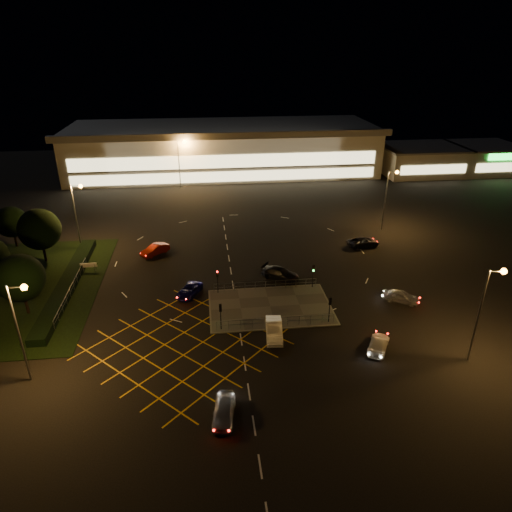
{
  "coord_description": "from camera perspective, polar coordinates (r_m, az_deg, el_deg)",
  "views": [
    {
      "loc": [
        -5.12,
        -47.66,
        28.58
      ],
      "look_at": [
        1.5,
        8.1,
        2.0
      ],
      "focal_mm": 32.0,
      "sensor_mm": 36.0,
      "label": 1
    }
  ],
  "objects": [
    {
      "name": "signal_ne",
      "position": [
        57.66,
        7.15,
        -1.92
      ],
      "size": [
        0.28,
        0.3,
        3.15
      ],
      "color": "black",
      "rests_on": "pedestrian_island"
    },
    {
      "name": "signal_nw",
      "position": [
        56.16,
        -4.85,
        -2.59
      ],
      "size": [
        0.28,
        0.3,
        3.15
      ],
      "color": "black",
      "rests_on": "pedestrian_island"
    },
    {
      "name": "supermarket",
      "position": [
        112.17,
        -4.12,
        13.3
      ],
      "size": [
        72.0,
        26.5,
        10.5
      ],
      "color": "beige",
      "rests_on": "ground"
    },
    {
      "name": "tree_d",
      "position": [
        77.56,
        -28.27,
        3.77
      ],
      "size": [
        4.68,
        4.68,
        6.37
      ],
      "color": "black",
      "rests_on": "ground"
    },
    {
      "name": "car_far_dkgrey",
      "position": [
        60.31,
        3.08,
        -2.18
      ],
      "size": [
        5.44,
        4.73,
        1.5
      ],
      "primitive_type": "imported",
      "rotation": [
        0.0,
        0.0,
        0.95
      ],
      "color": "black",
      "rests_on": "ground"
    },
    {
      "name": "retail_unit_a",
      "position": [
        116.56,
        19.84,
        11.3
      ],
      "size": [
        18.8,
        14.8,
        6.35
      ],
      "color": "beige",
      "rests_on": "ground"
    },
    {
      "name": "grass_verge",
      "position": [
        64.94,
        -26.63,
        -3.66
      ],
      "size": [
        18.0,
        30.0,
        0.08
      ],
      "primitive_type": "cube",
      "color": "black",
      "rests_on": "ground"
    },
    {
      "name": "streetlight_ne",
      "position": [
        77.05,
        16.26,
        7.71
      ],
      "size": [
        1.78,
        0.56,
        10.03
      ],
      "color": "slate",
      "rests_on": "ground"
    },
    {
      "name": "tree_e",
      "position": [
        57.28,
        -27.42,
        -2.44
      ],
      "size": [
        5.4,
        5.4,
        7.35
      ],
      "color": "black",
      "rests_on": "ground"
    },
    {
      "name": "car_approach_white",
      "position": [
        48.86,
        15.05,
        -10.57
      ],
      "size": [
        3.71,
        4.65,
        1.26
      ],
      "primitive_type": "imported",
      "rotation": [
        0.0,
        0.0,
        2.62
      ],
      "color": "silver",
      "rests_on": "ground"
    },
    {
      "name": "ground",
      "position": [
        55.81,
        -0.55,
        -5.47
      ],
      "size": [
        180.0,
        180.0,
        0.0
      ],
      "primitive_type": "plane",
      "color": "black",
      "rests_on": "ground"
    },
    {
      "name": "signal_sw",
      "position": [
        49.24,
        -4.46,
        -6.92
      ],
      "size": [
        0.28,
        0.3,
        3.15
      ],
      "rotation": [
        0.0,
        0.0,
        3.14
      ],
      "color": "black",
      "rests_on": "pedestrian_island"
    },
    {
      "name": "retail_unit_b",
      "position": [
        124.4,
        26.59,
        10.95
      ],
      "size": [
        14.8,
        14.8,
        6.35
      ],
      "color": "beige",
      "rests_on": "ground"
    },
    {
      "name": "car_left_blue",
      "position": [
        57.09,
        -8.36,
        -4.3
      ],
      "size": [
        3.67,
        4.85,
        1.22
      ],
      "primitive_type": "imported",
      "rotation": [
        0.0,
        0.0,
        5.86
      ],
      "color": "#100D53",
      "rests_on": "ground"
    },
    {
      "name": "streetlight_far_left",
      "position": [
        98.26,
        -9.4,
        12.05
      ],
      "size": [
        1.78,
        0.56,
        10.03
      ],
      "color": "slate",
      "rests_on": "ground"
    },
    {
      "name": "pedestrian_island",
      "position": [
        54.3,
        1.79,
        -6.36
      ],
      "size": [
        14.0,
        9.0,
        0.12
      ],
      "primitive_type": "cube",
      "color": "#4C4944",
      "rests_on": "ground"
    },
    {
      "name": "tree_c",
      "position": [
        69.88,
        -25.45,
        3.03
      ],
      "size": [
        5.76,
        5.76,
        7.84
      ],
      "color": "black",
      "rests_on": "ground"
    },
    {
      "name": "car_circ_red",
      "position": [
        68.68,
        -12.52,
        0.78
      ],
      "size": [
        4.34,
        4.18,
        1.47
      ],
      "primitive_type": "imported",
      "rotation": [
        0.0,
        0.0,
        5.46
      ],
      "color": "maroon",
      "rests_on": "ground"
    },
    {
      "name": "car_near_silver",
      "position": [
        40.09,
        -4.04,
        -18.72
      ],
      "size": [
        2.39,
        4.58,
        1.49
      ],
      "primitive_type": "imported",
      "rotation": [
        0.0,
        0.0,
        6.13
      ],
      "color": "silver",
      "rests_on": "ground"
    },
    {
      "name": "signal_se",
      "position": [
        50.94,
        9.22,
        -6.0
      ],
      "size": [
        0.28,
        0.3,
        3.15
      ],
      "rotation": [
        0.0,
        0.0,
        3.14
      ],
      "color": "black",
      "rests_on": "pedestrian_island"
    },
    {
      "name": "hedge",
      "position": [
        63.15,
        -22.45,
        -3.16
      ],
      "size": [
        2.0,
        26.0,
        1.0
      ],
      "primitive_type": "cube",
      "color": "black",
      "rests_on": "ground"
    },
    {
      "name": "streetlight_se",
      "position": [
        47.65,
        26.82,
        -5.19
      ],
      "size": [
        1.78,
        0.56,
        10.03
      ],
      "color": "slate",
      "rests_on": "ground"
    },
    {
      "name": "streetlight_sw",
      "position": [
        45.02,
        -27.36,
        -7.12
      ],
      "size": [
        1.78,
        0.56,
        10.03
      ],
      "color": "slate",
      "rests_on": "ground"
    },
    {
      "name": "car_right_silver",
      "position": [
        57.76,
        17.69,
        -4.83
      ],
      "size": [
        4.53,
        3.62,
        1.45
      ],
      "primitive_type": "imported",
      "rotation": [
        0.0,
        0.0,
        1.04
      ],
      "color": "silver",
      "rests_on": "ground"
    },
    {
      "name": "car_east_grey",
      "position": [
        71.65,
        13.25,
        1.71
      ],
      "size": [
        5.31,
        3.23,
        1.38
      ],
      "primitive_type": "imported",
      "rotation": [
        0.0,
        0.0,
        1.77
      ],
      "color": "black",
      "rests_on": "ground"
    },
    {
      "name": "car_queue_white",
      "position": [
        49.04,
        2.27,
        -9.21
      ],
      "size": [
        2.14,
        4.93,
        1.58
      ],
      "primitive_type": "imported",
      "rotation": [
        0.0,
        0.0,
        6.18
      ],
      "color": "white",
      "rests_on": "ground"
    },
    {
      "name": "streetlight_far_right",
      "position": [
        106.24,
        13.28,
        12.72
      ],
      "size": [
        1.78,
        0.56,
        10.03
      ],
      "color": "slate",
      "rests_on": "ground"
    },
    {
      "name": "streetlight_nw",
      "position": [
        71.67,
        -21.43,
        5.66
      ],
      "size": [
        1.78,
        0.56,
        10.03
      ],
      "color": "slate",
      "rests_on": "ground"
    }
  ]
}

